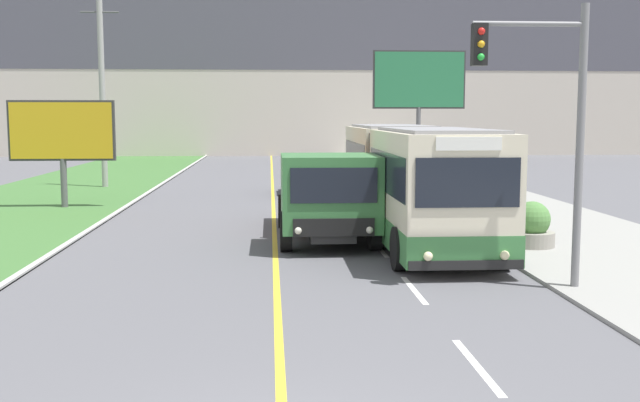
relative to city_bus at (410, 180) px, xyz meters
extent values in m
cube|color=silver|center=(-1.21, -11.53, -1.61)|extent=(0.12, 2.40, 0.01)
cube|color=silver|center=(-1.21, -6.93, -1.61)|extent=(0.12, 2.40, 0.01)
cube|color=silver|center=(-1.21, -2.33, -1.61)|extent=(0.12, 2.40, 0.01)
cube|color=silver|center=(-1.21, 2.27, -1.61)|extent=(0.12, 2.40, 0.01)
cube|color=silver|center=(-1.21, 6.87, -1.61)|extent=(0.12, 2.40, 0.01)
cube|color=silver|center=(-1.21, 11.47, -1.61)|extent=(0.12, 2.40, 0.01)
cube|color=beige|center=(-3.96, 47.32, 8.92)|extent=(80.00, 8.00, 21.07)
cube|color=#4C4C56|center=(-3.96, 43.30, 9.45)|extent=(80.00, 0.04, 7.37)
cube|color=beige|center=(0.00, -3.39, 0.07)|extent=(2.50, 5.91, 2.81)
cube|color=#3D7F42|center=(0.00, -3.39, -0.98)|extent=(2.52, 5.93, 0.70)
cube|color=black|center=(0.00, -3.39, 0.49)|extent=(2.52, 5.43, 0.98)
cube|color=gray|center=(0.00, -3.39, 1.52)|extent=(2.12, 5.32, 0.08)
cube|color=beige|center=(0.00, 3.42, 0.07)|extent=(2.50, 5.91, 2.81)
cube|color=#3D7F42|center=(0.00, 3.42, -0.98)|extent=(2.52, 5.93, 0.70)
cube|color=black|center=(0.00, 3.42, 0.49)|extent=(2.52, 5.43, 0.98)
cube|color=gray|center=(0.00, 3.42, 1.52)|extent=(2.12, 5.32, 0.08)
cube|color=#474747|center=(0.00, 0.02, 0.07)|extent=(2.30, 0.90, 2.59)
cube|color=black|center=(0.00, -6.36, 0.49)|extent=(2.20, 0.04, 1.03)
cube|color=black|center=(0.00, -6.37, -1.23)|extent=(2.45, 0.06, 0.20)
sphere|color=#F4EAB2|center=(-0.81, -6.38, -1.03)|extent=(0.20, 0.20, 0.20)
sphere|color=#F4EAB2|center=(0.81, -6.38, -1.03)|extent=(0.20, 0.20, 0.20)
cube|color=white|center=(0.00, -6.36, 1.30)|extent=(1.37, 0.04, 0.28)
cylinder|color=black|center=(-1.19, -5.04, -1.11)|extent=(0.28, 1.00, 1.00)
cylinder|color=black|center=(1.19, -5.04, -1.11)|extent=(0.28, 1.00, 1.00)
cylinder|color=black|center=(-1.19, -1.50, -1.11)|extent=(0.28, 1.00, 1.00)
cylinder|color=black|center=(1.19, -1.50, -1.11)|extent=(0.28, 1.00, 1.00)
cylinder|color=black|center=(-1.19, 4.01, -1.11)|extent=(0.28, 1.00, 1.00)
cylinder|color=black|center=(1.19, 4.01, -1.11)|extent=(0.28, 1.00, 1.00)
cube|color=black|center=(-2.53, 0.02, -1.16)|extent=(1.12, 6.97, 0.20)
cube|color=#38753D|center=(-2.53, -2.20, -0.10)|extent=(2.50, 2.55, 1.92)
cube|color=black|center=(-2.53, -3.49, 0.18)|extent=(2.12, 0.04, 0.86)
cube|color=black|center=(-2.53, -3.50, -0.84)|extent=(2.00, 0.06, 0.44)
sphere|color=silver|center=(-3.40, -3.51, -0.91)|extent=(0.18, 0.18, 0.18)
sphere|color=silver|center=(-1.66, -3.51, -0.91)|extent=(0.18, 0.18, 0.18)
cube|color=#994C19|center=(-2.53, 1.41, -1.00)|extent=(2.37, 4.18, 0.12)
cube|color=#994C19|center=(-3.66, 1.41, -0.48)|extent=(0.12, 4.18, 1.16)
cube|color=#994C19|center=(-1.40, 1.41, -0.48)|extent=(0.12, 4.18, 1.16)
cube|color=#994C19|center=(-2.53, -0.62, -0.48)|extent=(2.37, 0.12, 1.16)
cube|color=#994C19|center=(-2.53, 3.44, -0.48)|extent=(2.37, 0.12, 1.16)
cube|color=#994C19|center=(-2.53, -0.62, 0.22)|extent=(2.37, 0.12, 0.24)
cylinder|color=black|center=(-3.68, -2.45, -1.09)|extent=(0.30, 1.04, 1.04)
cylinder|color=black|center=(-1.38, -2.45, -1.09)|extent=(0.30, 1.04, 1.04)
cylinder|color=black|center=(-3.68, 1.62, -1.09)|extent=(0.30, 1.04, 1.04)
cylinder|color=black|center=(-1.38, 1.62, -1.09)|extent=(0.30, 1.04, 1.04)
cube|color=black|center=(-2.53, 11.61, -1.12)|extent=(1.80, 4.30, 0.61)
cube|color=black|center=(-2.53, 11.72, -0.49)|extent=(1.53, 2.37, 0.65)
cylinder|color=black|center=(-3.34, 10.32, -1.30)|extent=(0.18, 0.62, 0.62)
cylinder|color=black|center=(-1.72, 10.32, -1.30)|extent=(0.18, 0.62, 0.62)
cylinder|color=black|center=(-3.34, 12.90, -1.30)|extent=(0.18, 0.62, 0.62)
cylinder|color=black|center=(-1.72, 12.90, -1.30)|extent=(0.18, 0.62, 0.62)
cylinder|color=#9E9E99|center=(-12.11, 15.45, 3.15)|extent=(0.28, 0.28, 9.52)
cylinder|color=#4C4C4C|center=(-12.11, 15.45, 6.77)|extent=(1.80, 0.08, 0.08)
cylinder|color=slate|center=(2.01, -7.15, 1.21)|extent=(0.16, 0.16, 5.63)
cylinder|color=slate|center=(0.91, -7.15, 3.62)|extent=(2.20, 0.10, 0.10)
cube|color=black|center=(-0.05, -7.15, 3.22)|extent=(0.28, 0.24, 0.80)
sphere|color=red|center=(-0.05, -7.28, 3.46)|extent=(0.14, 0.14, 0.14)
sphere|color=orange|center=(-0.05, -7.28, 3.22)|extent=(0.14, 0.14, 0.14)
sphere|color=green|center=(-0.05, -7.28, 2.98)|extent=(0.14, 0.14, 0.14)
cylinder|color=#59595B|center=(3.84, 18.09, 0.35)|extent=(0.24, 0.24, 3.92)
cube|color=#333333|center=(3.84, 18.09, 3.76)|extent=(4.92, 0.20, 3.05)
cube|color=#287547|center=(3.84, 17.98, 3.76)|extent=(4.76, 0.02, 2.89)
cylinder|color=#59595B|center=(-11.87, 7.27, -0.68)|extent=(0.24, 0.24, 1.87)
cube|color=#333333|center=(-11.87, 7.27, 1.31)|extent=(3.92, 0.20, 2.26)
cube|color=gold|center=(-11.87, 7.16, 1.31)|extent=(3.76, 0.02, 2.10)
cylinder|color=gray|center=(2.73, -2.60, -1.34)|extent=(1.18, 1.18, 0.39)
sphere|color=#518442|center=(2.73, -2.60, -0.82)|extent=(0.94, 0.94, 0.94)
cylinder|color=gray|center=(2.56, 2.72, -1.34)|extent=(1.20, 1.20, 0.39)
sphere|color=#518442|center=(2.56, 2.72, -0.81)|extent=(0.96, 0.96, 0.96)
camera|label=1|loc=(-4.08, -21.48, 1.87)|focal=42.00mm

